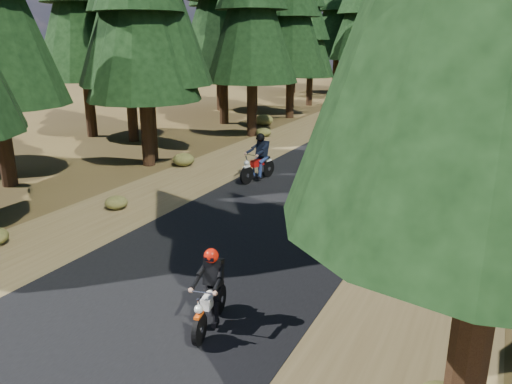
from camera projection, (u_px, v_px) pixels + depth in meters
ground at (229, 250)px, 12.39m from camera, size 120.00×120.00×0.00m
road at (302, 196)px, 16.67m from camera, size 6.00×100.00×0.01m
shoulder_l at (187, 179)px, 18.62m from camera, size 3.20×100.00×0.01m
shoulder_r at (448, 216)px, 14.73m from camera, size 3.20×100.00×0.01m
understory_shrubs at (374, 174)px, 18.30m from camera, size 15.88×33.34×0.69m
rider_lead at (210, 303)px, 8.93m from camera, size 0.82×1.72×1.48m
rider_follow at (258, 165)px, 18.29m from camera, size 0.99×2.03×1.74m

